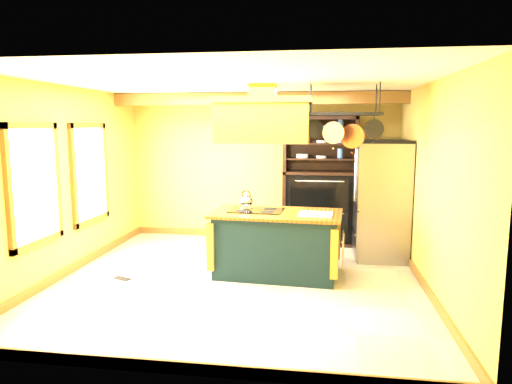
% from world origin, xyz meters
% --- Properties ---
extents(floor, '(5.00, 5.00, 0.00)m').
position_xyz_m(floor, '(0.00, 0.00, 0.00)').
color(floor, beige).
rests_on(floor, ground).
extents(ceiling, '(5.00, 5.00, 0.00)m').
position_xyz_m(ceiling, '(0.00, 0.00, 2.70)').
color(ceiling, white).
rests_on(ceiling, wall_back).
extents(wall_back, '(5.00, 0.02, 2.70)m').
position_xyz_m(wall_back, '(0.00, 2.50, 1.35)').
color(wall_back, gold).
rests_on(wall_back, floor).
extents(wall_front, '(5.00, 0.02, 2.70)m').
position_xyz_m(wall_front, '(0.00, -2.50, 1.35)').
color(wall_front, gold).
rests_on(wall_front, floor).
extents(wall_left, '(0.02, 5.00, 2.70)m').
position_xyz_m(wall_left, '(-2.50, 0.00, 1.35)').
color(wall_left, gold).
rests_on(wall_left, floor).
extents(wall_right, '(0.02, 5.00, 2.70)m').
position_xyz_m(wall_right, '(2.50, 0.00, 1.35)').
color(wall_right, gold).
rests_on(wall_right, floor).
extents(ceiling_beam, '(5.00, 0.15, 0.20)m').
position_xyz_m(ceiling_beam, '(0.00, 1.70, 2.59)').
color(ceiling_beam, olive).
rests_on(ceiling_beam, ceiling).
extents(window_near, '(0.06, 1.06, 1.56)m').
position_xyz_m(window_near, '(-2.47, -0.80, 1.40)').
color(window_near, olive).
rests_on(window_near, wall_left).
extents(window_far, '(0.06, 1.06, 1.56)m').
position_xyz_m(window_far, '(-2.47, 0.60, 1.40)').
color(window_far, olive).
rests_on(window_far, wall_left).
extents(kitchen_island, '(1.89, 1.14, 1.11)m').
position_xyz_m(kitchen_island, '(0.49, 0.30, 0.47)').
color(kitchen_island, black).
rests_on(kitchen_island, floor).
extents(range_hood, '(1.35, 0.77, 0.80)m').
position_xyz_m(range_hood, '(0.29, 0.30, 2.24)').
color(range_hood, '#A88C2A').
rests_on(range_hood, ceiling).
extents(pot_rack, '(1.05, 0.49, 0.87)m').
position_xyz_m(pot_rack, '(1.40, 0.30, 2.20)').
color(pot_rack, black).
rests_on(pot_rack, ceiling).
extents(refrigerator, '(0.81, 0.96, 1.87)m').
position_xyz_m(refrigerator, '(2.08, 1.44, 0.91)').
color(refrigerator, gray).
rests_on(refrigerator, floor).
extents(hutch, '(1.30, 0.59, 2.30)m').
position_xyz_m(hutch, '(1.08, 2.25, 0.89)').
color(hutch, black).
rests_on(hutch, floor).
extents(floor_register, '(0.30, 0.22, 0.01)m').
position_xyz_m(floor_register, '(-1.65, -0.20, 0.01)').
color(floor_register, black).
rests_on(floor_register, floor).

